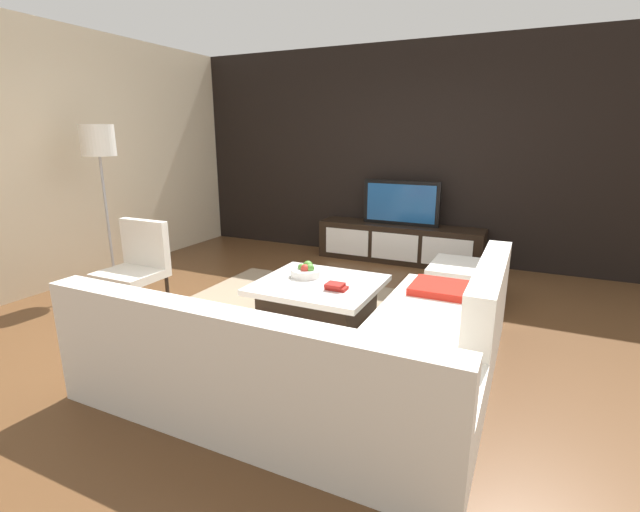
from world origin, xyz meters
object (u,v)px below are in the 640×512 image
sectional_couch (340,354)px  book_stack (336,287)px  coffee_table (319,301)px  accent_chair_near (137,261)px  media_console (399,243)px  television (401,203)px  floor_lamp (99,150)px  ottoman (466,284)px  fruit_bowl (306,271)px

sectional_couch → book_stack: bearing=115.1°
sectional_couch → coffee_table: 1.17m
accent_chair_near → book_stack: (1.91, 0.35, -0.08)m
media_console → book_stack: (0.12, -2.42, 0.16)m
television → floor_lamp: (-2.61, -2.38, 0.71)m
media_console → book_stack: 2.43m
sectional_couch → coffee_table: size_ratio=2.33×
television → book_stack: (0.12, -2.42, -0.38)m
ottoman → book_stack: (-0.92, -1.18, 0.21)m
television → floor_lamp: floor_lamp is taller
fruit_bowl → book_stack: size_ratio=1.54×
sectional_couch → fruit_bowl: bearing=126.5°
floor_lamp → ottoman: bearing=17.4°
coffee_table → media_console: bearing=87.5°
coffee_table → book_stack: 0.33m
television → sectional_couch: size_ratio=0.41×
television → ottoman: (1.04, -1.24, -0.59)m
sectional_couch → coffee_table: sectional_couch is taller
fruit_bowl → television: bearing=82.8°
book_stack → fruit_bowl: bearing=150.7°
floor_lamp → fruit_bowl: size_ratio=6.28×
sectional_couch → fruit_bowl: (-0.80, 1.08, 0.16)m
floor_lamp → book_stack: (2.73, -0.04, -1.09)m
media_console → ottoman: bearing=-50.0°
television → book_stack: size_ratio=5.54×
media_console → fruit_bowl: size_ratio=7.73×
media_console → fruit_bowl: 2.22m
coffee_table → floor_lamp: (-2.51, -0.08, 1.30)m
sectional_couch → ottoman: size_ratio=3.53×
television → book_stack: 2.45m
coffee_table → sectional_couch: bearing=-57.6°
accent_chair_near → fruit_bowl: accent_chair_near is taller
coffee_table → fruit_bowl: (-0.18, 0.10, 0.23)m
sectional_couch → accent_chair_near: bearing=167.6°
media_console → book_stack: size_ratio=11.90×
television → book_stack: television is taller
accent_chair_near → book_stack: bearing=-0.2°
sectional_couch → ottoman: (0.51, 2.04, -0.07)m
coffee_table → floor_lamp: size_ratio=0.60×
floor_lamp → fruit_bowl: 2.57m
book_stack → coffee_table: bearing=151.3°
floor_lamp → book_stack: 2.94m
television → floor_lamp: 3.60m
coffee_table → book_stack: size_ratio=5.85×
coffee_table → book_stack: (0.22, -0.12, 0.21)m
coffee_table → fruit_bowl: bearing=150.0°
ottoman → television: bearing=130.0°
accent_chair_near → book_stack: 1.95m
coffee_table → accent_chair_near: 1.78m
coffee_table → ottoman: size_ratio=1.52×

